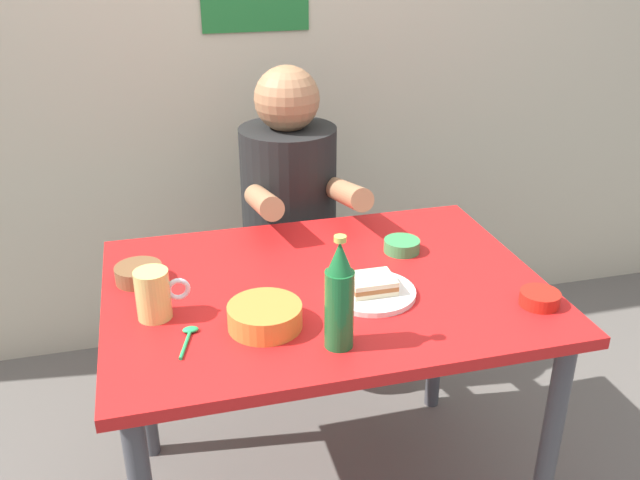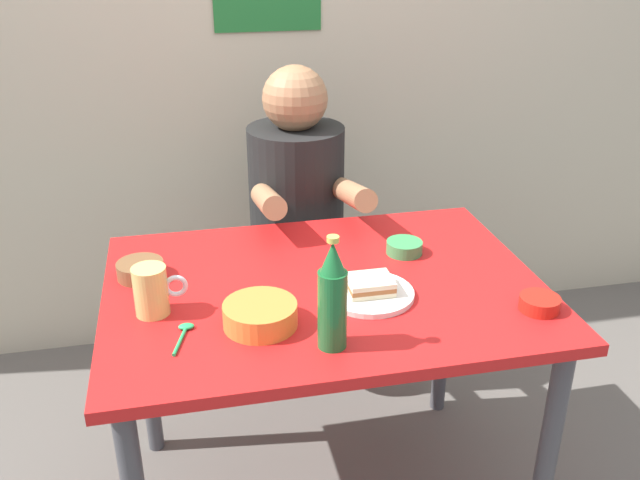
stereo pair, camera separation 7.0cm
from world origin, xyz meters
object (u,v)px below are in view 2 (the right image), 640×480
at_px(beer_mug, 152,291).
at_px(plate_orange, 369,294).
at_px(dining_table, 324,315).
at_px(person_seated, 297,188).
at_px(stool, 298,295).
at_px(condiment_bowl_brown, 140,269).
at_px(beer_bottle, 332,298).
at_px(sandwich, 370,285).

bearing_deg(beer_mug, plate_orange, -3.26).
xyz_separation_m(dining_table, person_seated, (0.04, 0.62, 0.12)).
height_order(dining_table, stool, dining_table).
bearing_deg(dining_table, condiment_bowl_brown, 163.51).
height_order(person_seated, beer_bottle, person_seated).
height_order(plate_orange, beer_bottle, beer_bottle).
distance_m(plate_orange, beer_mug, 0.52).
distance_m(stool, sandwich, 0.83).
distance_m(person_seated, beer_bottle, 0.90).
relative_size(stool, beer_bottle, 1.72).
relative_size(plate_orange, condiment_bowl_brown, 1.83).
xyz_separation_m(dining_table, plate_orange, (0.10, -0.08, 0.10)).
bearing_deg(beer_bottle, stool, 84.58).
height_order(stool, condiment_bowl_brown, condiment_bowl_brown).
bearing_deg(sandwich, beer_mug, 176.74).
distance_m(stool, condiment_bowl_brown, 0.82).
bearing_deg(plate_orange, beer_bottle, -126.01).
bearing_deg(sandwich, person_seated, 94.25).
xyz_separation_m(sandwich, beer_bottle, (-0.14, -0.19, 0.09)).
xyz_separation_m(beer_mug, beer_bottle, (0.38, -0.22, 0.06)).
xyz_separation_m(stool, beer_mug, (-0.46, -0.68, 0.45)).
relative_size(stool, sandwich, 4.09).
xyz_separation_m(plate_orange, sandwich, (-0.00, 0.00, 0.02)).
bearing_deg(sandwich, stool, 94.19).
height_order(stool, beer_mug, beer_mug).
xyz_separation_m(plate_orange, beer_bottle, (-0.14, -0.19, 0.11)).
relative_size(sandwich, beer_mug, 0.87).
height_order(sandwich, beer_mug, beer_mug).
height_order(beer_mug, beer_bottle, beer_bottle).
distance_m(dining_table, beer_mug, 0.45).
distance_m(dining_table, beer_bottle, 0.35).
height_order(stool, sandwich, sandwich).
xyz_separation_m(person_seated, beer_bottle, (-0.09, -0.89, 0.09)).
height_order(dining_table, sandwich, sandwich).
xyz_separation_m(dining_table, beer_bottle, (-0.04, -0.27, 0.21)).
xyz_separation_m(plate_orange, beer_mug, (-0.52, 0.03, 0.05)).
distance_m(sandwich, beer_bottle, 0.25).
bearing_deg(beer_bottle, sandwich, 53.99).
distance_m(sandwich, beer_mug, 0.52).
relative_size(stool, person_seated, 0.63).
xyz_separation_m(person_seated, condiment_bowl_brown, (-0.50, -0.48, -0.00)).
height_order(dining_table, plate_orange, plate_orange).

